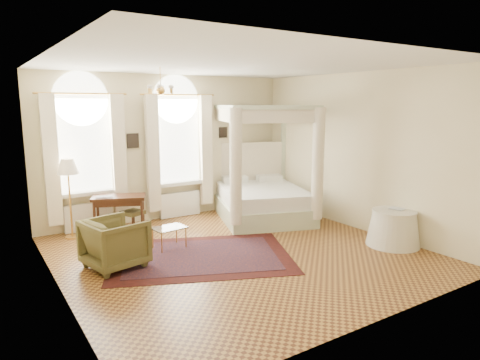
# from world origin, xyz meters

# --- Properties ---
(ground) EXTENTS (6.00, 6.00, 0.00)m
(ground) POSITION_xyz_m (0.00, 0.00, 0.00)
(ground) COLOR #A2702F
(ground) RESTS_ON ground
(room_walls) EXTENTS (6.00, 6.00, 6.00)m
(room_walls) POSITION_xyz_m (0.00, 0.00, 1.98)
(room_walls) COLOR #F9ECBD
(room_walls) RESTS_ON ground
(window_left) EXTENTS (1.62, 0.27, 3.29)m
(window_left) POSITION_xyz_m (-1.90, 2.87, 1.49)
(window_left) COLOR white
(window_left) RESTS_ON room_walls
(window_right) EXTENTS (1.62, 0.27, 3.29)m
(window_right) POSITION_xyz_m (0.20, 2.87, 1.49)
(window_right) COLOR white
(window_right) RESTS_ON room_walls
(chandelier) EXTENTS (0.51, 0.45, 0.50)m
(chandelier) POSITION_xyz_m (-0.90, 1.20, 2.91)
(chandelier) COLOR gold
(chandelier) RESTS_ON room_walls
(wall_pictures) EXTENTS (2.54, 0.03, 0.39)m
(wall_pictures) POSITION_xyz_m (0.09, 2.97, 1.89)
(wall_pictures) COLOR black
(wall_pictures) RESTS_ON room_walls
(canopy_bed) EXTENTS (2.63, 2.91, 2.62)m
(canopy_bed) POSITION_xyz_m (1.76, 1.71, 0.60)
(canopy_bed) COLOR #BAC29E
(canopy_bed) RESTS_ON ground
(nightstand) EXTENTS (0.48, 0.46, 0.55)m
(nightstand) POSITION_xyz_m (2.70, 2.70, 0.27)
(nightstand) COLOR #37190F
(nightstand) RESTS_ON ground
(nightstand_lamp) EXTENTS (0.30, 0.30, 0.44)m
(nightstand_lamp) POSITION_xyz_m (2.78, 2.67, 0.84)
(nightstand_lamp) COLOR gold
(nightstand_lamp) RESTS_ON nightstand
(writing_desk) EXTENTS (1.18, 0.92, 0.79)m
(writing_desk) POSITION_xyz_m (-1.41, 2.36, 0.67)
(writing_desk) COLOR #37190F
(writing_desk) RESTS_ON ground
(laptop) EXTENTS (0.40, 0.34, 0.03)m
(laptop) POSITION_xyz_m (-1.69, 2.40, 0.80)
(laptop) COLOR black
(laptop) RESTS_ON writing_desk
(stool) EXTENTS (0.51, 0.51, 0.45)m
(stool) POSITION_xyz_m (-1.14, 2.31, 0.38)
(stool) COLOR #4D4521
(stool) RESTS_ON ground
(armchair) EXTENTS (1.07, 1.05, 0.82)m
(armchair) POSITION_xyz_m (-2.05, 0.54, 0.41)
(armchair) COLOR #4D4521
(armchair) RESTS_ON ground
(coffee_table) EXTENTS (0.63, 0.48, 0.40)m
(coffee_table) POSITION_xyz_m (-0.94, 0.92, 0.36)
(coffee_table) COLOR silver
(coffee_table) RESTS_ON ground
(floor_lamp) EXTENTS (0.41, 0.41, 1.60)m
(floor_lamp) POSITION_xyz_m (-2.32, 2.57, 1.36)
(floor_lamp) COLOR gold
(floor_lamp) RESTS_ON ground
(oriental_rug) EXTENTS (3.71, 3.26, 0.01)m
(oriental_rug) POSITION_xyz_m (-0.65, 0.20, 0.01)
(oriental_rug) COLOR #461310
(oriental_rug) RESTS_ON ground
(side_table) EXTENTS (0.99, 0.99, 0.68)m
(side_table) POSITION_xyz_m (2.70, -1.22, 0.33)
(side_table) COLOR white
(side_table) RESTS_ON ground
(book) EXTENTS (0.23, 0.29, 0.02)m
(book) POSITION_xyz_m (2.71, -1.21, 0.69)
(book) COLOR black
(book) RESTS_ON side_table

